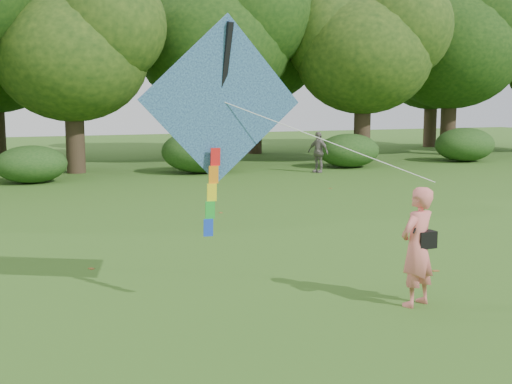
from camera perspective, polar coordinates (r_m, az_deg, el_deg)
name	(u,v)px	position (r m, az deg, el deg)	size (l,w,h in m)	color
ground	(370,298)	(10.45, 10.07, -9.28)	(100.00, 100.00, 0.00)	#265114
man_kite_flyer	(417,247)	(10.02, 14.14, -4.74)	(0.67, 0.44, 1.83)	#E3716A
bystander_right	(318,152)	(27.87, 5.53, 3.55)	(1.04, 0.43, 1.77)	slate
crossbody_bag	(425,239)	(10.04, 14.80, -4.04)	(0.43, 0.20, 0.72)	black
flying_kite	(222,104)	(9.33, -3.05, 7.79)	(4.25, 1.38, 3.19)	#295FB5
tree_line	(143,48)	(32.14, -10.05, 12.50)	(54.70, 15.30, 9.48)	#3A2D1E
shrub_band	(116,157)	(26.49, -12.33, 3.10)	(39.15, 3.22, 1.88)	#264919
fallen_leaves	(335,269)	(12.10, 7.01, -6.77)	(11.00, 15.47, 0.01)	brown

